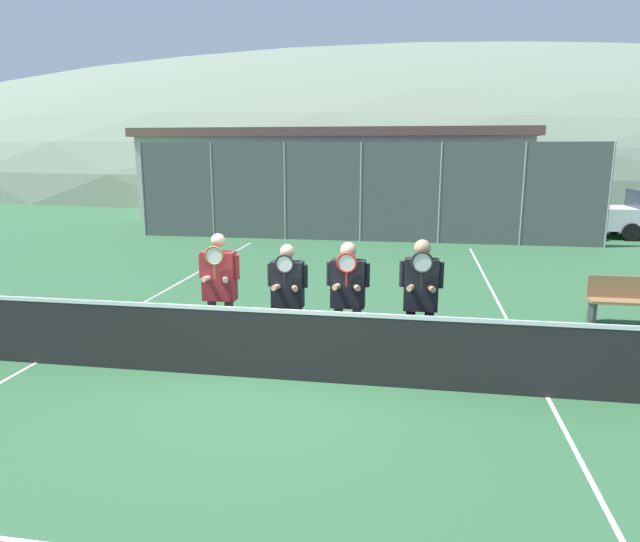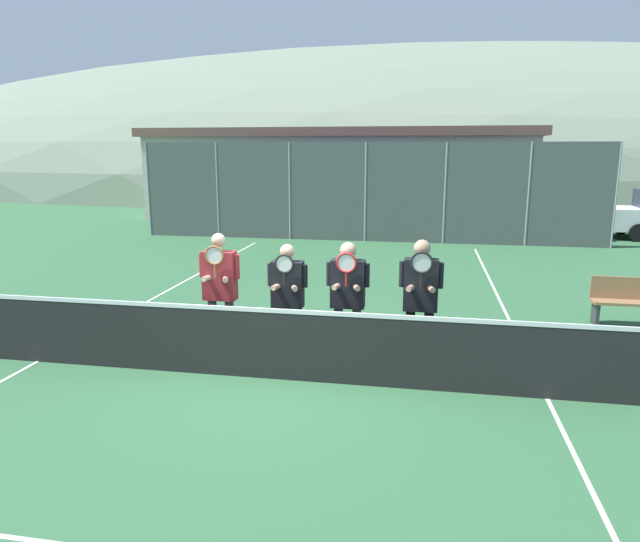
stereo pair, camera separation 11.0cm
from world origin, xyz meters
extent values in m
plane|color=#2D5B38|center=(0.00, 0.00, 0.00)|extent=(120.00, 120.00, 0.00)
ellipsoid|color=slate|center=(0.00, 55.31, 0.00)|extent=(126.62, 70.35, 24.62)
cube|color=beige|center=(-1.93, 18.68, 1.78)|extent=(16.36, 5.00, 3.55)
cube|color=brown|center=(-1.93, 18.68, 3.73)|extent=(16.86, 5.50, 0.36)
cylinder|color=gray|center=(-7.74, 11.97, 1.63)|extent=(0.06, 0.06, 3.27)
cylinder|color=gray|center=(-5.16, 11.97, 1.63)|extent=(0.06, 0.06, 3.27)
cylinder|color=gray|center=(-2.58, 11.97, 1.63)|extent=(0.06, 0.06, 3.27)
cylinder|color=gray|center=(0.00, 11.97, 1.63)|extent=(0.06, 0.06, 3.27)
cylinder|color=gray|center=(2.58, 11.97, 1.63)|extent=(0.06, 0.06, 3.27)
cylinder|color=gray|center=(5.16, 11.97, 1.63)|extent=(0.06, 0.06, 3.27)
cylinder|color=gray|center=(7.74, 11.97, 1.63)|extent=(0.06, 0.06, 3.27)
cube|color=#4C5451|center=(0.00, 11.97, 1.63)|extent=(15.47, 0.02, 3.27)
cube|color=black|center=(0.00, 0.00, 0.47)|extent=(9.33, 0.02, 0.94)
cube|color=white|center=(0.00, 0.00, 0.96)|extent=(9.33, 0.03, 0.06)
cube|color=white|center=(-3.53, 3.00, 0.00)|extent=(0.05, 16.00, 0.01)
cube|color=white|center=(3.53, 3.00, 0.00)|extent=(0.05, 16.00, 0.01)
cylinder|color=#56565B|center=(-1.06, 0.63, 0.45)|extent=(0.13, 0.13, 0.90)
cylinder|color=#56565B|center=(-0.80, 0.63, 0.45)|extent=(0.13, 0.13, 0.90)
cube|color=maroon|center=(-0.93, 0.63, 1.25)|extent=(0.47, 0.22, 0.71)
sphere|color=#DBB293|center=(-0.93, 0.63, 1.77)|extent=(0.20, 0.20, 0.20)
cylinder|color=maroon|center=(-1.19, 0.63, 1.39)|extent=(0.08, 0.08, 0.35)
cylinder|color=maroon|center=(-0.67, 0.63, 1.39)|extent=(0.08, 0.08, 0.35)
cylinder|color=#DBB293|center=(-1.05, 0.54, 1.24)|extent=(0.16, 0.27, 0.08)
cylinder|color=#DBB293|center=(-0.81, 0.54, 1.24)|extent=(0.16, 0.27, 0.08)
cylinder|color=#936033|center=(-0.93, 0.45, 1.36)|extent=(0.03, 0.03, 0.20)
torus|color=#936033|center=(-0.93, 0.45, 1.58)|extent=(0.28, 0.03, 0.28)
cylinder|color=silver|center=(-0.93, 0.45, 1.58)|extent=(0.23, 0.00, 0.23)
cylinder|color=black|center=(-0.05, 0.65, 0.42)|extent=(0.13, 0.13, 0.84)
cylinder|color=black|center=(0.20, 0.65, 0.42)|extent=(0.13, 0.13, 0.84)
cube|color=black|center=(0.07, 0.65, 1.17)|extent=(0.45, 0.22, 0.66)
sphere|color=tan|center=(0.07, 0.65, 1.64)|extent=(0.20, 0.20, 0.20)
cylinder|color=black|center=(-0.17, 0.65, 1.29)|extent=(0.08, 0.08, 0.32)
cylinder|color=black|center=(0.32, 0.65, 1.29)|extent=(0.08, 0.08, 0.32)
cylinder|color=tan|center=(-0.04, 0.56, 1.15)|extent=(0.16, 0.27, 0.08)
cylinder|color=tan|center=(0.19, 0.56, 1.15)|extent=(0.16, 0.27, 0.08)
cylinder|color=black|center=(0.07, 0.47, 1.27)|extent=(0.03, 0.03, 0.20)
torus|color=black|center=(0.07, 0.47, 1.50)|extent=(0.28, 0.03, 0.28)
cylinder|color=silver|center=(0.07, 0.47, 1.50)|extent=(0.23, 0.00, 0.23)
cylinder|color=#56565B|center=(0.80, 0.70, 0.43)|extent=(0.13, 0.13, 0.86)
cylinder|color=#56565B|center=(1.06, 0.70, 0.43)|extent=(0.13, 0.13, 0.86)
cube|color=black|center=(0.93, 0.70, 1.20)|extent=(0.47, 0.22, 0.68)
sphere|color=tan|center=(0.93, 0.70, 1.67)|extent=(0.22, 0.22, 0.22)
cylinder|color=black|center=(0.66, 0.70, 1.33)|extent=(0.08, 0.08, 0.33)
cylinder|color=black|center=(1.19, 0.70, 1.33)|extent=(0.08, 0.08, 0.33)
cylinder|color=tan|center=(0.81, 0.61, 1.18)|extent=(0.16, 0.27, 0.08)
cylinder|color=tan|center=(1.05, 0.61, 1.18)|extent=(0.16, 0.27, 0.08)
cylinder|color=red|center=(0.93, 0.52, 1.30)|extent=(0.03, 0.03, 0.20)
torus|color=red|center=(0.93, 0.52, 1.53)|extent=(0.29, 0.03, 0.29)
cylinder|color=silver|center=(0.93, 0.52, 1.53)|extent=(0.24, 0.00, 0.24)
cylinder|color=black|center=(1.81, 0.59, 0.45)|extent=(0.13, 0.13, 0.89)
cylinder|color=black|center=(2.06, 0.59, 0.45)|extent=(0.13, 0.13, 0.89)
cube|color=black|center=(1.93, 0.59, 1.25)|extent=(0.46, 0.22, 0.71)
sphere|color=tan|center=(1.93, 0.59, 1.75)|extent=(0.23, 0.23, 0.23)
cylinder|color=black|center=(1.68, 0.59, 1.39)|extent=(0.08, 0.08, 0.35)
cylinder|color=black|center=(2.19, 0.59, 1.39)|extent=(0.08, 0.08, 0.35)
cylinder|color=tan|center=(1.82, 0.50, 1.23)|extent=(0.16, 0.27, 0.08)
cylinder|color=tan|center=(2.05, 0.50, 1.23)|extent=(0.16, 0.27, 0.08)
cylinder|color=black|center=(1.93, 0.41, 1.35)|extent=(0.03, 0.03, 0.20)
torus|color=black|center=(1.93, 0.41, 1.59)|extent=(0.30, 0.03, 0.30)
cylinder|color=silver|center=(1.93, 0.41, 1.59)|extent=(0.25, 0.00, 0.25)
cube|color=navy|center=(-3.94, 14.46, 0.69)|extent=(4.58, 1.88, 0.78)
cube|color=#2D3842|center=(-3.94, 14.46, 1.40)|extent=(2.52, 1.73, 0.64)
cylinder|color=black|center=(-2.45, 13.50, 0.30)|extent=(0.60, 0.16, 0.60)
cylinder|color=black|center=(-2.45, 15.42, 0.30)|extent=(0.60, 0.16, 0.60)
cylinder|color=black|center=(-5.42, 13.50, 0.30)|extent=(0.60, 0.16, 0.60)
cylinder|color=black|center=(-5.42, 15.42, 0.30)|extent=(0.60, 0.16, 0.60)
cube|color=navy|center=(0.85, 14.31, 0.74)|extent=(4.12, 1.81, 0.88)
cube|color=#2D3842|center=(0.85, 14.31, 1.54)|extent=(2.26, 1.66, 0.72)
cylinder|color=black|center=(2.19, 13.38, 0.30)|extent=(0.60, 0.16, 0.60)
cylinder|color=black|center=(2.19, 15.23, 0.30)|extent=(0.60, 0.16, 0.60)
cylinder|color=black|center=(-0.49, 13.38, 0.30)|extent=(0.60, 0.16, 0.60)
cylinder|color=black|center=(-0.49, 15.23, 0.30)|extent=(0.60, 0.16, 0.60)
cube|color=black|center=(5.55, 14.04, 0.68)|extent=(4.41, 1.76, 0.77)
cube|color=#2D3842|center=(5.55, 14.04, 1.38)|extent=(2.43, 1.62, 0.63)
cylinder|color=black|center=(6.99, 13.14, 0.30)|extent=(0.60, 0.16, 0.60)
cylinder|color=black|center=(6.99, 14.94, 0.30)|extent=(0.60, 0.16, 0.60)
cylinder|color=black|center=(4.12, 13.14, 0.30)|extent=(0.60, 0.16, 0.60)
cylinder|color=black|center=(4.12, 14.94, 0.30)|extent=(0.60, 0.16, 0.60)
cylinder|color=black|center=(9.01, 13.49, 0.30)|extent=(0.60, 0.16, 0.60)
cylinder|color=black|center=(9.01, 15.24, 0.30)|extent=(0.60, 0.16, 0.60)
cube|color=olive|center=(5.75, 3.54, 0.65)|extent=(1.71, 0.04, 0.40)
cube|color=#333338|center=(4.98, 3.38, 0.20)|extent=(0.06, 0.32, 0.40)
camera|label=1|loc=(1.83, -7.01, 3.04)|focal=32.00mm
camera|label=2|loc=(1.94, -6.99, 3.04)|focal=32.00mm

